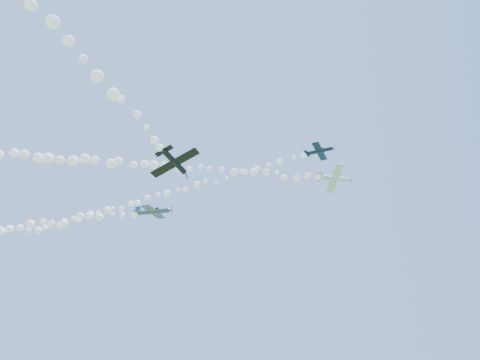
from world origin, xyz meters
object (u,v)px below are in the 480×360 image
(plane_navy, at_px, (320,151))
(plane_grey, at_px, (154,211))
(plane_black, at_px, (175,162))
(plane_white, at_px, (334,178))

(plane_navy, height_order, plane_grey, plane_navy)
(plane_black, bearing_deg, plane_grey, 39.78)
(plane_white, distance_m, plane_navy, 6.36)
(plane_white, xyz_separation_m, plane_navy, (-2.02, -4.28, 4.24))
(plane_navy, relative_size, plane_grey, 0.84)
(plane_white, height_order, plane_navy, plane_navy)
(plane_white, height_order, plane_black, plane_white)
(plane_grey, xyz_separation_m, plane_black, (13.93, -20.58, -5.94))
(plane_grey, bearing_deg, plane_white, 9.61)
(plane_white, bearing_deg, plane_grey, 170.72)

